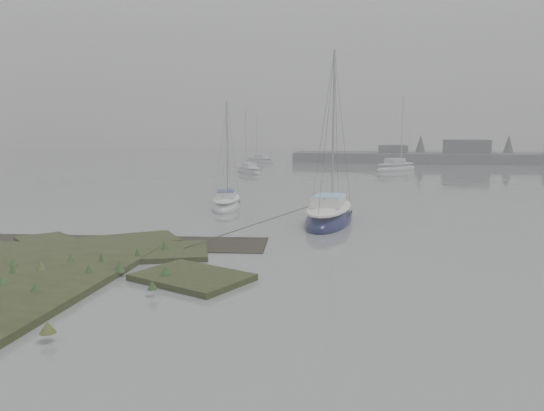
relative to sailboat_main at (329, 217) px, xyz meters
The scene contains 7 objects.
ground 19.59m from the sailboat_main, 102.42° to the left, with size 160.00×160.00×0.00m, color slate.
far_shoreline 55.82m from the sailboat_main, 66.08° to the left, with size 60.00×8.00×4.15m.
sailboat_main is the anchor object (origin of this frame).
sailboat_white 7.77m from the sailboat_main, 148.04° to the left, with size 2.35×5.19×7.07m.
sailboat_far_a 31.50m from the sailboat_main, 109.97° to the left, with size 4.38×5.33×7.43m.
sailboat_far_b 36.41m from the sailboat_main, 81.33° to the left, with size 5.93×6.24×9.16m.
sailboat_far_c 49.21m from the sailboat_main, 105.27° to the left, with size 5.35×4.30×7.42m.
Camera 1 is at (5.89, -16.50, 4.90)m, focal length 35.00 mm.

